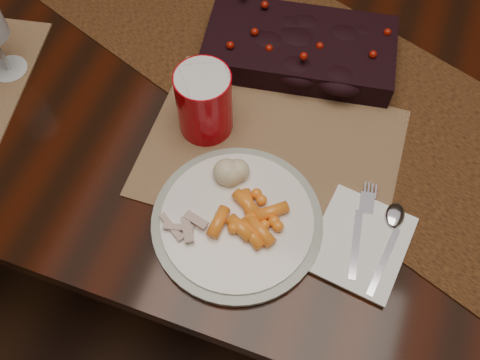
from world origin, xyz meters
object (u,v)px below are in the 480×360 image
(dinner_plate, at_px, (237,221))
(mashed_potatoes, at_px, (235,171))
(napkin, at_px, (360,243))
(red_cup, at_px, (204,102))
(baby_carrots, at_px, (249,226))
(turkey_shreds, at_px, (184,221))
(dining_table, at_px, (294,174))
(centerpiece, at_px, (300,45))
(placemat_main, at_px, (272,152))

(dinner_plate, bearing_deg, mashed_potatoes, 112.49)
(napkin, bearing_deg, red_cup, 164.81)
(baby_carrots, xyz_separation_m, turkey_shreds, (-0.09, -0.03, -0.00))
(dining_table, bearing_deg, turkey_shreds, -105.12)
(dinner_plate, bearing_deg, red_cup, 125.74)
(napkin, bearing_deg, centerpiece, 128.56)
(turkey_shreds, xyz_separation_m, napkin, (0.26, 0.06, -0.02))
(napkin, relative_size, red_cup, 1.24)
(dining_table, relative_size, napkin, 11.74)
(dining_table, distance_m, placemat_main, 0.42)
(dining_table, bearing_deg, red_cup, -128.36)
(dinner_plate, relative_size, turkey_shreds, 3.96)
(placemat_main, relative_size, dinner_plate, 1.58)
(red_cup, bearing_deg, baby_carrots, -50.89)
(dining_table, relative_size, dinner_plate, 6.89)
(turkey_shreds, bearing_deg, baby_carrots, 15.19)
(centerpiece, distance_m, napkin, 0.37)
(mashed_potatoes, bearing_deg, placemat_main, 63.11)
(baby_carrots, bearing_deg, placemat_main, 94.41)
(dinner_plate, height_order, napkin, dinner_plate)
(mashed_potatoes, relative_size, napkin, 0.48)
(dining_table, xyz_separation_m, turkey_shreds, (-0.10, -0.36, 0.40))
(placemat_main, xyz_separation_m, mashed_potatoes, (-0.04, -0.07, 0.04))
(baby_carrots, xyz_separation_m, red_cup, (-0.13, 0.16, 0.04))
(turkey_shreds, bearing_deg, red_cup, 101.89)
(dining_table, height_order, mashed_potatoes, mashed_potatoes)
(baby_carrots, bearing_deg, dinner_plate, 158.50)
(centerpiece, relative_size, placemat_main, 0.81)
(centerpiece, bearing_deg, turkey_shreds, -99.48)
(baby_carrots, distance_m, napkin, 0.17)
(dining_table, bearing_deg, baby_carrots, -90.84)
(mashed_potatoes, distance_m, red_cup, 0.12)
(placemat_main, relative_size, napkin, 2.68)
(baby_carrots, distance_m, turkey_shreds, 0.10)
(dinner_plate, height_order, baby_carrots, baby_carrots)
(placemat_main, bearing_deg, baby_carrots, -87.57)
(red_cup, bearing_deg, centerpiece, 62.06)
(centerpiece, xyz_separation_m, turkey_shreds, (-0.06, -0.38, -0.01))
(baby_carrots, height_order, mashed_potatoes, mashed_potatoes)
(dinner_plate, bearing_deg, napkin, 9.54)
(placemat_main, height_order, turkey_shreds, turkey_shreds)
(centerpiece, height_order, red_cup, red_cup)
(napkin, xyz_separation_m, red_cup, (-0.30, 0.12, 0.06))
(centerpiece, bearing_deg, dining_table, -33.09)
(dinner_plate, distance_m, napkin, 0.19)
(dining_table, xyz_separation_m, baby_carrots, (-0.00, -0.34, 0.40))
(turkey_shreds, bearing_deg, dining_table, 74.88)
(baby_carrots, xyz_separation_m, napkin, (0.16, 0.04, -0.02))
(placemat_main, bearing_deg, centerpiece, 92.74)
(placemat_main, height_order, mashed_potatoes, mashed_potatoes)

